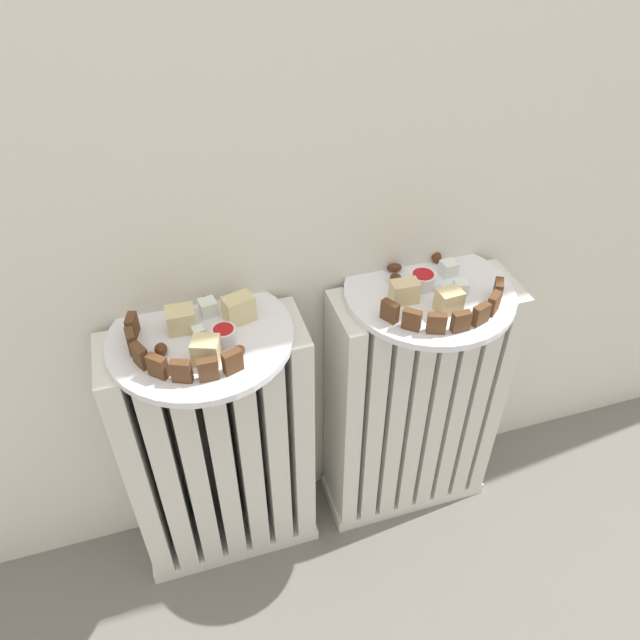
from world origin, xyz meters
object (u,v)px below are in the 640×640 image
(plate_right, at_px, (429,292))
(plate_left, at_px, (201,337))
(radiator_left, at_px, (220,453))
(fork, at_px, (453,300))
(radiator_right, at_px, (412,407))
(jam_bowl_right, at_px, (423,279))
(jam_bowl_left, at_px, (224,335))

(plate_right, bearing_deg, plate_left, 180.00)
(plate_left, bearing_deg, radiator_left, -33.69)
(radiator_left, bearing_deg, fork, -5.70)
(radiator_left, distance_m, radiator_right, 0.39)
(radiator_right, bearing_deg, jam_bowl_right, 126.16)
(jam_bowl_left, xyz_separation_m, fork, (0.38, -0.01, -0.01))
(plate_left, height_order, jam_bowl_left, jam_bowl_left)
(radiator_right, bearing_deg, jam_bowl_left, -175.24)
(radiator_left, relative_size, radiator_right, 1.00)
(plate_left, bearing_deg, plate_right, 0.00)
(radiator_left, height_order, plate_left, plate_left)
(radiator_right, xyz_separation_m, plate_right, (0.00, 0.00, 0.29))
(radiator_right, height_order, jam_bowl_right, jam_bowl_right)
(jam_bowl_left, relative_size, jam_bowl_right, 0.86)
(radiator_left, height_order, jam_bowl_right, jam_bowl_right)
(radiator_left, bearing_deg, jam_bowl_right, 1.83)
(jam_bowl_right, distance_m, fork, 0.06)
(radiator_left, bearing_deg, radiator_right, 0.00)
(plate_left, bearing_deg, radiator_right, -0.00)
(radiator_left, relative_size, plate_right, 1.92)
(radiator_right, relative_size, plate_left, 1.92)
(radiator_right, xyz_separation_m, jam_bowl_right, (-0.01, 0.01, 0.31))
(fork, bearing_deg, plate_left, 174.30)
(radiator_right, xyz_separation_m, jam_bowl_left, (-0.36, -0.03, 0.31))
(plate_right, bearing_deg, jam_bowl_right, 126.16)
(jam_bowl_right, bearing_deg, fork, -58.82)
(radiator_left, relative_size, jam_bowl_left, 14.76)
(jam_bowl_right, bearing_deg, plate_right, -53.84)
(fork, bearing_deg, jam_bowl_left, 178.26)
(plate_right, height_order, jam_bowl_left, jam_bowl_left)
(radiator_right, height_order, plate_right, plate_right)
(radiator_left, xyz_separation_m, plate_left, (-0.00, 0.00, 0.29))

